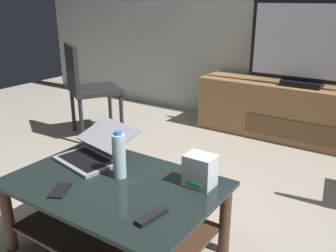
{
  "coord_description": "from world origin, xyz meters",
  "views": [
    {
      "loc": [
        1.15,
        -1.52,
        1.28
      ],
      "look_at": [
        0.01,
        0.18,
        0.56
      ],
      "focal_mm": 39.02,
      "sensor_mm": 36.0,
      "label": 1
    }
  ],
  "objects_px": {
    "media_cabinet": "(299,113)",
    "cell_phone": "(60,191)",
    "coffee_table": "(115,204)",
    "television": "(306,46)",
    "tv_remote": "(152,216)",
    "water_bottle_near": "(120,156)",
    "router_box": "(200,170)",
    "laptop": "(95,150)",
    "side_chair": "(86,85)"
  },
  "relations": [
    {
      "from": "laptop",
      "to": "cell_phone",
      "type": "relative_size",
      "value": 3.16
    },
    {
      "from": "coffee_table",
      "to": "water_bottle_near",
      "type": "relative_size",
      "value": 4.17
    },
    {
      "from": "router_box",
      "to": "cell_phone",
      "type": "xyz_separation_m",
      "value": [
        -0.52,
        -0.42,
        -0.08
      ]
    },
    {
      "from": "media_cabinet",
      "to": "cell_phone",
      "type": "bearing_deg",
      "value": -101.73
    },
    {
      "from": "water_bottle_near",
      "to": "tv_remote",
      "type": "xyz_separation_m",
      "value": [
        0.36,
        -0.21,
        -0.11
      ]
    },
    {
      "from": "side_chair",
      "to": "water_bottle_near",
      "type": "distance_m",
      "value": 1.75
    },
    {
      "from": "media_cabinet",
      "to": "coffee_table",
      "type": "bearing_deg",
      "value": -99.02
    },
    {
      "from": "cell_phone",
      "to": "tv_remote",
      "type": "distance_m",
      "value": 0.5
    },
    {
      "from": "router_box",
      "to": "laptop",
      "type": "bearing_deg",
      "value": -174.44
    },
    {
      "from": "water_bottle_near",
      "to": "tv_remote",
      "type": "relative_size",
      "value": 1.57
    },
    {
      "from": "television",
      "to": "side_chair",
      "type": "bearing_deg",
      "value": -150.09
    },
    {
      "from": "media_cabinet",
      "to": "tv_remote",
      "type": "xyz_separation_m",
      "value": [
        0.0,
        -2.32,
        0.16
      ]
    },
    {
      "from": "water_bottle_near",
      "to": "cell_phone",
      "type": "bearing_deg",
      "value": -116.99
    },
    {
      "from": "coffee_table",
      "to": "cell_phone",
      "type": "relative_size",
      "value": 7.49
    },
    {
      "from": "coffee_table",
      "to": "media_cabinet",
      "type": "distance_m",
      "value": 2.19
    },
    {
      "from": "tv_remote",
      "to": "water_bottle_near",
      "type": "bearing_deg",
      "value": 157.08
    },
    {
      "from": "side_chair",
      "to": "tv_remote",
      "type": "xyz_separation_m",
      "value": [
        1.72,
        -1.31,
        -0.09
      ]
    },
    {
      "from": "television",
      "to": "laptop",
      "type": "distance_m",
      "value": 2.13
    },
    {
      "from": "media_cabinet",
      "to": "television",
      "type": "xyz_separation_m",
      "value": [
        0.0,
        -0.02,
        0.62
      ]
    },
    {
      "from": "television",
      "to": "router_box",
      "type": "xyz_separation_m",
      "value": [
        0.03,
        -1.93,
        -0.4
      ]
    },
    {
      "from": "coffee_table",
      "to": "tv_remote",
      "type": "relative_size",
      "value": 6.56
    },
    {
      "from": "cell_phone",
      "to": "tv_remote",
      "type": "bearing_deg",
      "value": -20.58
    },
    {
      "from": "television",
      "to": "water_bottle_near",
      "type": "relative_size",
      "value": 3.96
    },
    {
      "from": "media_cabinet",
      "to": "cell_phone",
      "type": "distance_m",
      "value": 2.43
    },
    {
      "from": "side_chair",
      "to": "cell_phone",
      "type": "height_order",
      "value": "side_chair"
    },
    {
      "from": "media_cabinet",
      "to": "television",
      "type": "height_order",
      "value": "television"
    },
    {
      "from": "television",
      "to": "side_chair",
      "type": "height_order",
      "value": "television"
    },
    {
      "from": "router_box",
      "to": "cell_phone",
      "type": "relative_size",
      "value": 1.15
    },
    {
      "from": "media_cabinet",
      "to": "water_bottle_near",
      "type": "height_order",
      "value": "water_bottle_near"
    },
    {
      "from": "laptop",
      "to": "tv_remote",
      "type": "bearing_deg",
      "value": -25.98
    },
    {
      "from": "television",
      "to": "side_chair",
      "type": "distance_m",
      "value": 2.01
    },
    {
      "from": "coffee_table",
      "to": "router_box",
      "type": "height_order",
      "value": "router_box"
    },
    {
      "from": "side_chair",
      "to": "media_cabinet",
      "type": "bearing_deg",
      "value": 30.45
    },
    {
      "from": "television",
      "to": "side_chair",
      "type": "xyz_separation_m",
      "value": [
        -1.71,
        -0.99,
        -0.38
      ]
    },
    {
      "from": "side_chair",
      "to": "coffee_table",
      "type": "bearing_deg",
      "value": -40.21
    },
    {
      "from": "television",
      "to": "tv_remote",
      "type": "distance_m",
      "value": 2.34
    },
    {
      "from": "laptop",
      "to": "cell_phone",
      "type": "bearing_deg",
      "value": -71.39
    },
    {
      "from": "laptop",
      "to": "cell_phone",
      "type": "height_order",
      "value": "laptop"
    },
    {
      "from": "cell_phone",
      "to": "tv_remote",
      "type": "relative_size",
      "value": 0.88
    },
    {
      "from": "television",
      "to": "tv_remote",
      "type": "bearing_deg",
      "value": -89.93
    },
    {
      "from": "router_box",
      "to": "coffee_table",
      "type": "bearing_deg",
      "value": -150.5
    },
    {
      "from": "laptop",
      "to": "water_bottle_near",
      "type": "height_order",
      "value": "water_bottle_near"
    },
    {
      "from": "coffee_table",
      "to": "water_bottle_near",
      "type": "distance_m",
      "value": 0.25
    },
    {
      "from": "water_bottle_near",
      "to": "tv_remote",
      "type": "bearing_deg",
      "value": -31.1
    },
    {
      "from": "side_chair",
      "to": "router_box",
      "type": "distance_m",
      "value": 1.98
    },
    {
      "from": "television",
      "to": "router_box",
      "type": "relative_size",
      "value": 6.2
    },
    {
      "from": "media_cabinet",
      "to": "laptop",
      "type": "height_order",
      "value": "laptop"
    },
    {
      "from": "media_cabinet",
      "to": "water_bottle_near",
      "type": "relative_size",
      "value": 7.61
    },
    {
      "from": "laptop",
      "to": "router_box",
      "type": "relative_size",
      "value": 2.75
    },
    {
      "from": "water_bottle_near",
      "to": "tv_remote",
      "type": "distance_m",
      "value": 0.43
    }
  ]
}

